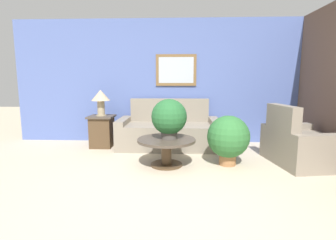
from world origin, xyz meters
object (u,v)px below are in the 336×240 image
Objects in this scene: table_lamp at (101,98)px; potted_plant_floor at (228,138)px; armchair at (300,145)px; couch_main at (169,132)px; potted_plant_on_table at (169,118)px; coffee_table at (166,146)px; side_table at (102,131)px.

potted_plant_floor is at bearing -24.00° from table_lamp.
armchair is 1.18m from potted_plant_floor.
armchair is at bearing -24.58° from couch_main.
potted_plant_floor is at bearing 4.01° from potted_plant_on_table.
armchair is at bearing 5.38° from potted_plant_floor.
side_table is (-1.35, 1.12, 0.01)m from coffee_table.
coffee_table is 1.76× the size of table_lamp.
potted_plant_on_table is at bearing 85.60° from armchair.
table_lamp reaches higher than potted_plant_floor.
potted_plant_floor is (-1.16, -0.11, 0.14)m from armchair.
armchair is at bearing 5.22° from coffee_table.
couch_main is 2.20× the size of coffee_table.
table_lamp is (-1.34, -0.06, 0.68)m from couch_main.
couch_main is 3.21× the size of potted_plant_on_table.
coffee_table is at bearing -174.97° from potted_plant_floor.
potted_plant_floor reaches higher than coffee_table.
table_lamp is at bearing 156.00° from potted_plant_floor.
couch_main is 1.51m from table_lamp.
table_lamp reaches higher than couch_main.
potted_plant_on_table is 0.79× the size of potted_plant_floor.
potted_plant_floor is at bearing -48.07° from couch_main.
coffee_table is 1.88m from table_lamp.
potted_plant_on_table is at bearing -38.25° from table_lamp.
table_lamp reaches higher than side_table.
potted_plant_on_table is at bearing -38.25° from side_table.
table_lamp is at bearing -177.64° from couch_main.
armchair is 2.15m from potted_plant_on_table.
potted_plant_on_table reaches higher than armchair.
potted_plant_on_table is (1.39, -1.10, 0.44)m from side_table.
coffee_table is 1.15× the size of potted_plant_floor.
couch_main is at bearing 2.36° from table_lamp.
potted_plant_on_table is at bearing -175.99° from potted_plant_floor.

